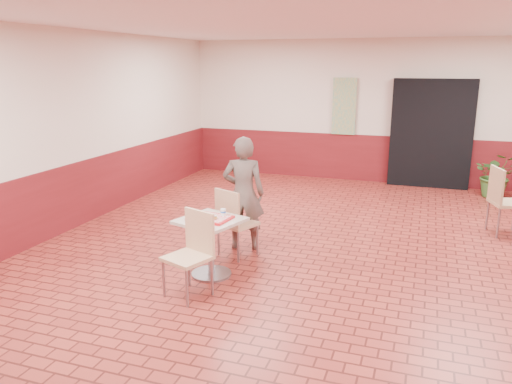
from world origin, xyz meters
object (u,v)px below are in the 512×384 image
(chair_main_back, at_px, (234,219))
(chair_second_left, at_px, (503,197))
(paper_cup, at_px, (223,212))
(main_table, at_px, (211,238))
(ring_donut, at_px, (204,214))
(serving_tray, at_px, (210,218))
(potted_plant, at_px, (497,175))
(customer, at_px, (244,193))
(chair_main_front, at_px, (192,249))
(long_john_donut, at_px, (211,217))

(chair_main_back, distance_m, chair_second_left, 4.06)
(chair_main_back, relative_size, paper_cup, 11.46)
(main_table, distance_m, ring_donut, 0.30)
(serving_tray, relative_size, potted_plant, 0.54)
(customer, bearing_deg, serving_tray, 73.89)
(paper_cup, bearing_deg, chair_main_front, -99.56)
(ring_donut, distance_m, long_john_donut, 0.19)
(ring_donut, bearing_deg, chair_main_back, 77.02)
(ring_donut, bearing_deg, long_john_donut, -38.05)
(chair_second_left, bearing_deg, chair_main_front, 117.56)
(main_table, height_order, serving_tray, serving_tray)
(paper_cup, bearing_deg, main_table, -140.78)
(potted_plant, bearing_deg, customer, -131.12)
(chair_main_front, bearing_deg, customer, 109.72)
(long_john_donut, relative_size, chair_second_left, 0.15)
(ring_donut, height_order, chair_second_left, chair_second_left)
(customer, bearing_deg, chair_main_back, 75.31)
(long_john_donut, distance_m, potted_plant, 6.33)
(serving_tray, distance_m, chair_second_left, 4.47)
(customer, bearing_deg, paper_cup, 81.53)
(potted_plant, bearing_deg, ring_donut, -126.43)
(serving_tray, bearing_deg, chair_main_back, 86.34)
(long_john_donut, bearing_deg, potted_plant, 55.28)
(potted_plant, bearing_deg, paper_cup, -125.10)
(chair_main_back, height_order, chair_second_left, chair_second_left)
(main_table, xyz_separation_m, chair_main_back, (0.04, 0.64, 0.04))
(chair_main_front, relative_size, serving_tray, 2.00)
(chair_main_back, xyz_separation_m, serving_tray, (-0.04, -0.64, 0.21))
(chair_second_left, relative_size, potted_plant, 1.17)
(chair_second_left, bearing_deg, serving_tray, 112.52)
(main_table, bearing_deg, customer, 87.11)
(chair_main_front, height_order, ring_donut, chair_main_front)
(paper_cup, relative_size, chair_second_left, 0.08)
(paper_cup, height_order, chair_second_left, chair_second_left)
(long_john_donut, distance_m, paper_cup, 0.19)
(ring_donut, xyz_separation_m, paper_cup, (0.22, 0.06, 0.03))
(chair_main_back, bearing_deg, chair_second_left, -124.68)
(main_table, xyz_separation_m, ring_donut, (-0.10, 0.04, 0.28))
(chair_main_front, distance_m, serving_tray, 0.56)
(customer, height_order, long_john_donut, customer)
(chair_main_back, xyz_separation_m, customer, (0.01, 0.35, 0.26))
(ring_donut, bearing_deg, potted_plant, 53.57)
(ring_donut, relative_size, long_john_donut, 0.63)
(customer, distance_m, paper_cup, 0.90)
(chair_main_front, distance_m, long_john_donut, 0.51)
(chair_main_back, bearing_deg, chair_main_front, 112.21)
(main_table, height_order, chair_main_front, chair_main_front)
(chair_main_front, height_order, serving_tray, chair_main_front)
(paper_cup, bearing_deg, long_john_donut, -112.64)
(chair_main_front, height_order, chair_main_back, chair_main_front)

